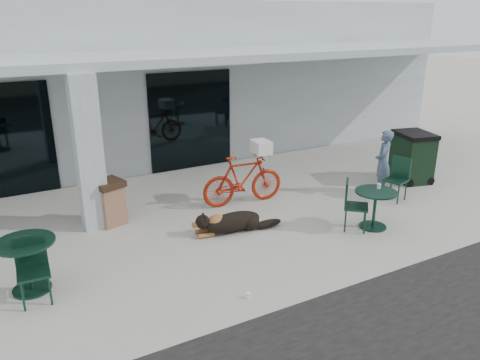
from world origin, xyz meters
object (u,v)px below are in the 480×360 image
dog (233,221)px  trash_receptacle (110,202)px  cafe_table_near (28,266)px  cafe_table_far (374,209)px  bicycle (243,180)px  cafe_chair_far_b (396,180)px  cafe_chair_far_a (356,206)px  person (383,162)px  wheeled_bin (412,157)px  cafe_chair_near (33,272)px

dog → trash_receptacle: bearing=151.2°
cafe_table_near → cafe_table_far: (6.43, -0.85, -0.03)m
bicycle → cafe_chair_far_b: 3.57m
dog → cafe_table_far: 2.88m
cafe_chair_far_b → cafe_chair_far_a: bearing=-85.0°
cafe_table_near → person: bearing=4.1°
cafe_table_far → wheeled_bin: bearing=30.3°
cafe_chair_far_a → bicycle: bearing=72.5°
cafe_table_far → wheeled_bin: wheeled_bin is taller
cafe_table_near → cafe_table_far: bearing=-7.5°
bicycle → wheeled_bin: bearing=-93.3°
trash_receptacle → cafe_table_near: bearing=-132.4°
cafe_chair_far_b → trash_receptacle: bearing=-124.1°
cafe_table_far → person: size_ratio=0.54×
cafe_chair_far_a → trash_receptacle: size_ratio=1.09×
cafe_table_far → wheeled_bin: 3.38m
cafe_table_far → cafe_chair_far_b: bearing=30.6°
bicycle → person: bearing=-101.1°
cafe_chair_far_b → dog: bearing=-111.6°
cafe_table_near → cafe_chair_far_b: (7.92, 0.03, 0.08)m
cafe_table_far → trash_receptacle: size_ratio=0.89×
cafe_chair_far_a → person: 2.40m
person → trash_receptacle: size_ratio=1.64×
cafe_chair_near → person: (7.97, 0.96, 0.27)m
cafe_table_near → trash_receptacle: size_ratio=0.96×
dog → cafe_table_far: bearing=-16.5°
cafe_table_near → cafe_chair_near: bearing=-83.4°
person → dog: bearing=-34.5°
dog → cafe_chair_far_b: (4.11, -0.32, 0.28)m
cafe_chair_near → dog: bearing=14.1°
bicycle → cafe_table_near: bicycle is taller
cafe_table_near → wheeled_bin: 9.38m
cafe_table_far → trash_receptacle: (-4.69, 2.75, 0.08)m
cafe_table_far → trash_receptacle: 5.44m
dog → cafe_chair_far_a: size_ratio=1.34×
bicycle → cafe_chair_far_a: (1.33, -2.29, -0.07)m
cafe_table_near → wheeled_bin: (9.33, 0.85, 0.22)m
cafe_table_far → dog: bearing=155.4°
person → cafe_chair_near: bearing=-30.7°
bicycle → cafe_table_near: (-4.69, -1.55, -0.15)m
wheeled_bin → cafe_chair_near: bearing=-158.1°
cafe_chair_far_a → cafe_table_near: bearing=125.3°
cafe_chair_near → wheeled_bin: bearing=10.7°
dog → trash_receptacle: trash_receptacle is taller
person → wheeled_bin: size_ratio=1.21×
cafe_chair_near → cafe_chair_far_b: (7.88, 0.42, -0.00)m
cafe_table_far → person: bearing=41.9°
cafe_table_near → person: size_ratio=0.59×
cafe_table_far → person: 2.17m
dog → cafe_table_far: cafe_table_far is taller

